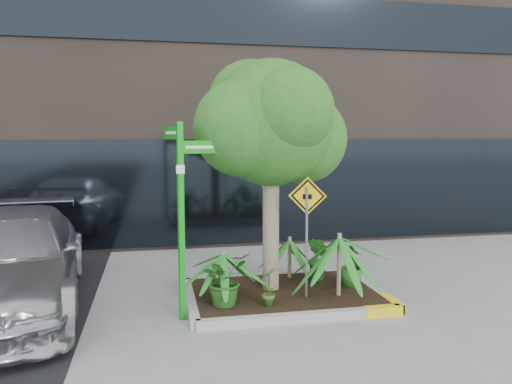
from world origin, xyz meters
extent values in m
plane|color=gray|center=(0.00, 0.00, 0.00)|extent=(80.00, 80.00, 0.00)
cube|color=#9E9E99|center=(0.20, 1.40, 0.07)|extent=(3.20, 0.15, 0.15)
cube|color=#9E9E99|center=(0.20, -0.80, 0.07)|extent=(3.20, 0.15, 0.15)
cube|color=#9E9E99|center=(-1.40, 0.30, 0.07)|extent=(0.15, 2.20, 0.15)
cube|color=#9E9E99|center=(1.80, 0.30, 0.07)|extent=(0.15, 2.20, 0.15)
cube|color=yellow|center=(1.50, -0.80, 0.07)|extent=(0.60, 0.17, 0.15)
cube|color=black|center=(0.20, 0.30, 0.12)|extent=(3.05, 2.05, 0.06)
cylinder|color=gray|center=(0.01, 0.49, 1.33)|extent=(0.28, 0.28, 2.65)
cylinder|color=gray|center=(0.10, 0.49, 2.30)|extent=(0.50, 0.14, 0.86)
sphere|color=#1C631E|center=(0.01, 0.49, 3.01)|extent=(2.12, 2.12, 2.12)
sphere|color=#1C631E|center=(0.63, 0.75, 2.74)|extent=(1.59, 1.59, 1.59)
sphere|color=#1C631E|center=(-0.52, 0.31, 2.92)|extent=(1.59, 1.59, 1.59)
sphere|color=#1C631E|center=(0.19, -0.04, 3.18)|extent=(1.41, 1.41, 1.41)
sphere|color=#1C631E|center=(-0.25, 0.93, 3.36)|extent=(1.50, 1.50, 1.50)
cylinder|color=gray|center=(1.03, -0.11, 0.67)|extent=(0.07, 0.07, 1.05)
cylinder|color=gray|center=(-0.87, 0.10, 0.55)|extent=(0.07, 0.07, 0.80)
cylinder|color=gray|center=(0.51, 1.08, 0.53)|extent=(0.07, 0.07, 0.77)
imported|color=#BCBCC1|center=(-4.27, 0.80, 0.78)|extent=(2.75, 5.56, 1.55)
imported|color=#1E5117|center=(-0.89, -0.20, 0.56)|extent=(1.04, 1.04, 0.82)
imported|color=#286E21|center=(1.44, 0.37, 0.53)|extent=(0.53, 0.53, 0.77)
imported|color=#2F5F1D|center=(-0.23, -0.39, 0.47)|extent=(0.48, 0.48, 0.65)
imported|color=#1F611C|center=(0.98, 0.77, 0.55)|extent=(0.51, 0.51, 0.80)
cube|color=#0D9614|center=(-1.56, -0.30, 1.50)|extent=(0.10, 0.10, 3.00)
cube|color=#0D9614|center=(-1.16, -0.21, 2.62)|extent=(0.82, 0.22, 0.19)
cube|color=#0D9614|center=(-1.65, 0.10, 2.84)|extent=(0.22, 0.82, 0.19)
cube|color=white|center=(-1.16, -0.22, 2.62)|extent=(0.63, 0.15, 0.04)
cube|color=white|center=(-1.67, 0.10, 2.84)|extent=(0.15, 0.63, 0.04)
cube|color=white|center=(-1.56, -0.35, 2.30)|extent=(0.13, 0.03, 0.13)
cylinder|color=slate|center=(0.46, -0.13, 1.07)|extent=(0.09, 0.15, 1.83)
cube|color=yellow|center=(0.46, -0.15, 1.84)|extent=(0.58, 0.24, 0.61)
cube|color=black|center=(0.46, -0.16, 1.84)|extent=(0.51, 0.20, 0.54)
cube|color=yellow|center=(0.46, -0.17, 1.84)|extent=(0.43, 0.17, 0.46)
cube|color=black|center=(0.45, -0.17, 1.83)|extent=(0.14, 0.05, 0.08)
camera|label=1|loc=(-1.94, -7.74, 2.80)|focal=35.00mm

